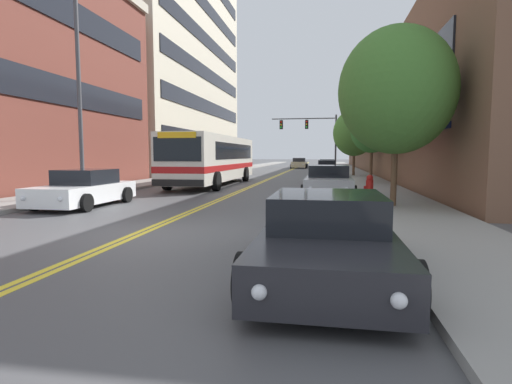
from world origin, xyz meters
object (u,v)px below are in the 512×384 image
at_px(city_bus, 214,158).
at_px(street_lamp_left_near, 84,77).
at_px(car_charcoal_parked_right_foreground, 327,239).
at_px(car_beige_moving_lead, 299,163).
at_px(car_white_parked_left_mid, 84,189).
at_px(traffic_signal_mast, 313,131).
at_px(fire_hydrant, 369,187).
at_px(car_dark_grey_parked_right_far, 327,165).
at_px(car_navy_parked_right_end, 327,167).
at_px(street_tree_right_near, 397,91).
at_px(street_tree_right_mid, 372,129).
at_px(car_champagne_parked_left_near, 235,167).
at_px(car_silver_parked_right_mid, 328,183).
at_px(street_tree_right_far, 354,133).

distance_m(city_bus, street_lamp_left_near, 10.27).
xyz_separation_m(car_charcoal_parked_right_foreground, car_beige_moving_lead, (-3.77, 49.51, 0.06)).
bearing_deg(car_beige_moving_lead, car_white_parked_left_mid, -96.49).
distance_m(traffic_signal_mast, fire_hydrant, 26.69).
bearing_deg(car_dark_grey_parked_right_far, car_navy_parked_right_end, -90.33).
height_order(street_lamp_left_near, fire_hydrant, street_lamp_left_near).
distance_m(city_bus, street_tree_right_near, 13.66).
bearing_deg(car_navy_parked_right_end, car_charcoal_parked_right_foreground, -89.96).
bearing_deg(car_charcoal_parked_right_foreground, street_lamp_left_near, 137.83).
bearing_deg(car_white_parked_left_mid, city_bus, 81.12).
relative_size(car_dark_grey_parked_right_far, street_tree_right_mid, 0.94).
height_order(car_champagne_parked_left_near, traffic_signal_mast, traffic_signal_mast).
height_order(car_champagne_parked_left_near, car_beige_moving_lead, car_champagne_parked_left_near).
xyz_separation_m(city_bus, car_charcoal_parked_right_foreground, (6.90, -17.93, -1.08)).
bearing_deg(car_beige_moving_lead, traffic_signal_mast, -80.57).
height_order(traffic_signal_mast, street_lamp_left_near, street_lamp_left_near).
height_order(car_charcoal_parked_right_foreground, car_silver_parked_right_mid, car_silver_parked_right_mid).
bearing_deg(city_bus, traffic_signal_mast, 73.37).
height_order(city_bus, car_silver_parked_right_mid, city_bus).
height_order(car_charcoal_parked_right_foreground, car_dark_grey_parked_right_far, car_dark_grey_parked_right_far).
bearing_deg(car_champagne_parked_left_near, traffic_signal_mast, 30.51).
bearing_deg(car_charcoal_parked_right_foreground, street_tree_right_mid, 82.24).
distance_m(car_beige_moving_lead, street_lamp_left_near, 41.61).
relative_size(car_white_parked_left_mid, street_tree_right_far, 0.81).
distance_m(car_charcoal_parked_right_foreground, fire_hydrant, 9.83).
height_order(car_dark_grey_parked_right_far, traffic_signal_mast, traffic_signal_mast).
xyz_separation_m(car_champagne_parked_left_near, traffic_signal_mast, (7.27, 4.29, 3.58)).
distance_m(car_champagne_parked_left_near, car_silver_parked_right_mid, 22.00).
distance_m(car_beige_moving_lead, street_tree_right_near, 42.06).
xyz_separation_m(car_silver_parked_right_mid, street_tree_right_near, (2.14, -3.52, 3.30)).
bearing_deg(car_charcoal_parked_right_foreground, car_beige_moving_lead, 94.35).
relative_size(car_dark_grey_parked_right_far, car_navy_parked_right_end, 0.99).
height_order(car_beige_moving_lead, fire_hydrant, car_beige_moving_lead).
bearing_deg(fire_hydrant, street_lamp_left_near, -173.82).
bearing_deg(traffic_signal_mast, fire_hydrant, -83.23).
distance_m(car_champagne_parked_left_near, car_white_parked_left_mid, 24.65).
height_order(city_bus, fire_hydrant, city_bus).
xyz_separation_m(car_champagne_parked_left_near, car_silver_parked_right_mid, (8.85, -20.14, -0.03)).
xyz_separation_m(car_champagne_parked_left_near, street_tree_right_mid, (11.52, -11.63, 2.74)).
bearing_deg(street_tree_right_far, car_charcoal_parked_right_foreground, -94.44).
bearing_deg(car_champagne_parked_left_near, car_dark_grey_parked_right_far, 47.46).
relative_size(car_charcoal_parked_right_foreground, car_silver_parked_right_mid, 0.95).
distance_m(car_white_parked_left_mid, fire_hydrant, 10.55).
bearing_deg(car_white_parked_left_mid, street_tree_right_mid, 48.96).
relative_size(car_champagne_parked_left_near, traffic_signal_mast, 0.70).
bearing_deg(car_navy_parked_right_end, city_bus, -113.57).
distance_m(street_tree_right_near, fire_hydrant, 3.79).
bearing_deg(car_dark_grey_parked_right_far, fire_hydrant, -87.13).
xyz_separation_m(car_beige_moving_lead, street_lamp_left_near, (-5.62, -41.01, 4.24)).
bearing_deg(car_charcoal_parked_right_foreground, city_bus, 111.04).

